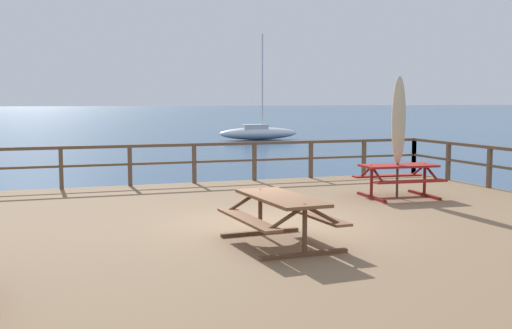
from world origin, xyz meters
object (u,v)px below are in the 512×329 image
picnic_table_front_right (399,174)px  sailboat_distant (258,133)px  picnic_table_mid_centre (281,209)px  patio_umbrella_tall_mid_right (399,121)px

picnic_table_front_right → sailboat_distant: (7.62, 31.34, -0.69)m
picnic_table_front_right → sailboat_distant: size_ratio=0.24×
picnic_table_mid_centre → sailboat_distant: size_ratio=0.27×
picnic_table_mid_centre → picnic_table_front_right: same height
picnic_table_front_right → patio_umbrella_tall_mid_right: 1.24m
sailboat_distant → picnic_table_front_right: bearing=-103.7°
picnic_table_front_right → patio_umbrella_tall_mid_right: patio_umbrella_tall_mid_right is taller
picnic_table_front_right → patio_umbrella_tall_mid_right: size_ratio=0.65×
picnic_table_front_right → sailboat_distant: 32.26m
picnic_table_front_right → sailboat_distant: sailboat_distant is taller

